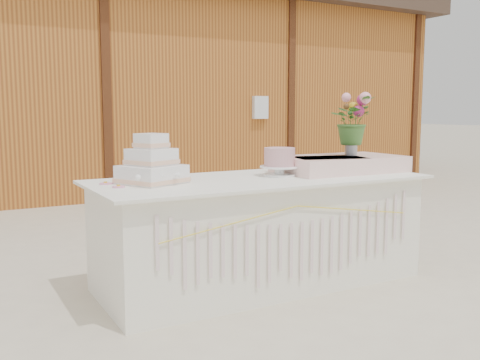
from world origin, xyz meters
name	(u,v)px	position (x,y,z in m)	size (l,w,h in m)	color
ground	(260,282)	(0.00, 0.00, 0.00)	(80.00, 80.00, 0.00)	beige
barn	(73,85)	(-0.01, 5.99, 1.68)	(12.60, 4.60, 3.30)	#AD6824
cake_table	(261,230)	(0.00, 0.00, 0.39)	(2.40, 1.00, 0.77)	white
wedding_cake	(152,167)	(-0.78, 0.09, 0.88)	(0.48, 0.48, 0.33)	white
pink_cake_stand	(280,160)	(0.18, 0.03, 0.89)	(0.29, 0.29, 0.21)	white
satin_runner	(340,164)	(0.74, 0.03, 0.83)	(0.97, 0.56, 0.12)	#FED6CC
flower_vase	(351,147)	(0.85, 0.03, 0.96)	(0.10, 0.10, 0.13)	#A5A4A9
bouquet	(352,114)	(0.85, 0.03, 1.22)	(0.34, 0.30, 0.38)	#3F6F2C
loose_flowers	(119,184)	(-0.99, 0.10, 0.78)	(0.16, 0.38, 0.02)	pink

